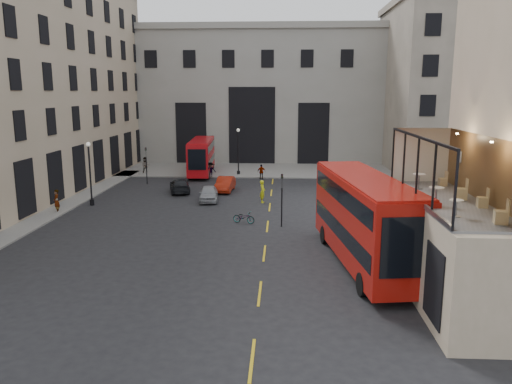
{
  "coord_description": "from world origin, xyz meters",
  "views": [
    {
      "loc": [
        -0.99,
        -22.24,
        9.41
      ],
      "look_at": [
        -2.68,
        9.49,
        3.0
      ],
      "focal_mm": 35.0,
      "sensor_mm": 36.0,
      "label": 1
    }
  ],
  "objects_px": {
    "cafe_chair_c": "(462,193)",
    "cafe_chair_a": "(501,216)",
    "car_c": "(180,186)",
    "cafe_chair_b": "(483,202)",
    "street_lamp_b": "(238,154)",
    "bus_near": "(364,216)",
    "bicycle": "(244,217)",
    "bus_far": "(201,155)",
    "pedestrian_a": "(146,166)",
    "cafe_table_near": "(456,205)",
    "pedestrian_d": "(333,178)",
    "cafe_table_mid": "(436,193)",
    "traffic_light_far": "(146,161)",
    "cafe_chair_d": "(443,181)",
    "pedestrian_e": "(56,201)",
    "pedestrian_c": "(261,172)",
    "pedestrian_b": "(211,170)",
    "street_lamp_a": "(90,177)",
    "cyclist": "(263,192)",
    "car_b": "(225,184)",
    "traffic_light_near": "(282,193)",
    "car_a": "(209,194)",
    "cafe_table_far": "(419,179)"
  },
  "relations": [
    {
      "from": "bicycle",
      "to": "pedestrian_b",
      "type": "relative_size",
      "value": 0.96
    },
    {
      "from": "cafe_chair_c",
      "to": "cafe_chair_a",
      "type": "bearing_deg",
      "value": -90.4
    },
    {
      "from": "cafe_table_far",
      "to": "cafe_chair_b",
      "type": "xyz_separation_m",
      "value": [
        1.61,
        -4.04,
        -0.26
      ]
    },
    {
      "from": "bus_far",
      "to": "pedestrian_a",
      "type": "relative_size",
      "value": 5.18
    },
    {
      "from": "traffic_light_far",
      "to": "cafe_chair_d",
      "type": "relative_size",
      "value": 5.02
    },
    {
      "from": "street_lamp_a",
      "to": "bicycle",
      "type": "distance_m",
      "value": 14.35
    },
    {
      "from": "car_c",
      "to": "cyclist",
      "type": "bearing_deg",
      "value": 138.04
    },
    {
      "from": "cafe_table_near",
      "to": "pedestrian_b",
      "type": "bearing_deg",
      "value": 112.85
    },
    {
      "from": "cyclist",
      "to": "bus_far",
      "type": "bearing_deg",
      "value": 28.97
    },
    {
      "from": "pedestrian_a",
      "to": "pedestrian_b",
      "type": "height_order",
      "value": "pedestrian_a"
    },
    {
      "from": "car_c",
      "to": "cafe_chair_b",
      "type": "xyz_separation_m",
      "value": [
        18.2,
        -25.09,
        4.22
      ]
    },
    {
      "from": "traffic_light_far",
      "to": "pedestrian_c",
      "type": "height_order",
      "value": "traffic_light_far"
    },
    {
      "from": "bus_near",
      "to": "cafe_table_mid",
      "type": "xyz_separation_m",
      "value": [
        2.13,
        -5.29,
        2.36
      ]
    },
    {
      "from": "pedestrian_e",
      "to": "cafe_table_near",
      "type": "bearing_deg",
      "value": 36.17
    },
    {
      "from": "car_c",
      "to": "traffic_light_far",
      "type": "bearing_deg",
      "value": -58.68
    },
    {
      "from": "pedestrian_b",
      "to": "pedestrian_c",
      "type": "distance_m",
      "value": 5.66
    },
    {
      "from": "pedestrian_b",
      "to": "cafe_table_near",
      "type": "height_order",
      "value": "cafe_table_near"
    },
    {
      "from": "street_lamp_b",
      "to": "cafe_chair_a",
      "type": "xyz_separation_m",
      "value": [
        13.13,
        -37.89,
        2.49
      ]
    },
    {
      "from": "pedestrian_d",
      "to": "cafe_chair_b",
      "type": "xyz_separation_m",
      "value": [
        3.24,
        -29.59,
        4.08
      ]
    },
    {
      "from": "pedestrian_a",
      "to": "cafe_chair_b",
      "type": "distance_m",
      "value": 43.09
    },
    {
      "from": "street_lamp_a",
      "to": "car_c",
      "type": "relative_size",
      "value": 1.21
    },
    {
      "from": "street_lamp_b",
      "to": "car_b",
      "type": "relative_size",
      "value": 1.27
    },
    {
      "from": "bicycle",
      "to": "cafe_chair_c",
      "type": "height_order",
      "value": "cafe_chair_c"
    },
    {
      "from": "pedestrian_b",
      "to": "cafe_table_near",
      "type": "xyz_separation_m",
      "value": [
        14.71,
        -34.9,
        4.19
      ]
    },
    {
      "from": "bus_near",
      "to": "bicycle",
      "type": "height_order",
      "value": "bus_near"
    },
    {
      "from": "bus_near",
      "to": "street_lamp_b",
      "type": "bearing_deg",
      "value": 107.81
    },
    {
      "from": "car_a",
      "to": "car_c",
      "type": "xyz_separation_m",
      "value": [
        -3.32,
        3.73,
        -0.03
      ]
    },
    {
      "from": "street_lamp_a",
      "to": "pedestrian_a",
      "type": "distance_m",
      "value": 16.23
    },
    {
      "from": "car_c",
      "to": "cafe_chair_c",
      "type": "height_order",
      "value": "cafe_chair_c"
    },
    {
      "from": "bicycle",
      "to": "cafe_table_near",
      "type": "distance_m",
      "value": 18.97
    },
    {
      "from": "traffic_light_near",
      "to": "bus_far",
      "type": "xyz_separation_m",
      "value": [
        -9.3,
        22.44,
        -0.16
      ]
    },
    {
      "from": "street_lamp_b",
      "to": "bus_near",
      "type": "xyz_separation_m",
      "value": [
        9.5,
        -29.58,
        0.37
      ]
    },
    {
      "from": "street_lamp_b",
      "to": "cyclist",
      "type": "height_order",
      "value": "street_lamp_b"
    },
    {
      "from": "traffic_light_far",
      "to": "traffic_light_near",
      "type": "bearing_deg",
      "value": -48.81
    },
    {
      "from": "cyclist",
      "to": "cafe_chair_d",
      "type": "xyz_separation_m",
      "value": [
        10.03,
        -16.01,
        3.85
      ]
    },
    {
      "from": "car_c",
      "to": "cafe_table_far",
      "type": "distance_m",
      "value": 27.17
    },
    {
      "from": "bus_near",
      "to": "bicycle",
      "type": "bearing_deg",
      "value": 130.74
    },
    {
      "from": "traffic_light_far",
      "to": "cyclist",
      "type": "relative_size",
      "value": 1.95
    },
    {
      "from": "car_c",
      "to": "pedestrian_a",
      "type": "relative_size",
      "value": 2.22
    },
    {
      "from": "cafe_table_mid",
      "to": "cafe_chair_a",
      "type": "xyz_separation_m",
      "value": [
        1.49,
        -3.03,
        -0.24
      ]
    },
    {
      "from": "cyclist",
      "to": "cafe_chair_b",
      "type": "height_order",
      "value": "cafe_chair_b"
    },
    {
      "from": "car_b",
      "to": "cafe_chair_a",
      "type": "xyz_separation_m",
      "value": [
        13.59,
        -28.46,
        4.19
      ]
    },
    {
      "from": "pedestrian_e",
      "to": "cafe_chair_a",
      "type": "height_order",
      "value": "cafe_chair_a"
    },
    {
      "from": "cyclist",
      "to": "cafe_chair_d",
      "type": "distance_m",
      "value": 19.28
    },
    {
      "from": "pedestrian_c",
      "to": "cafe_chair_c",
      "type": "distance_m",
      "value": 33.04
    },
    {
      "from": "street_lamp_b",
      "to": "cafe_chair_d",
      "type": "bearing_deg",
      "value": -66.18
    },
    {
      "from": "cafe_table_mid",
      "to": "cafe_chair_c",
      "type": "bearing_deg",
      "value": 39.61
    },
    {
      "from": "pedestrian_a",
      "to": "cafe_chair_b",
      "type": "xyz_separation_m",
      "value": [
        24.3,
        -35.37,
        3.86
      ]
    },
    {
      "from": "cafe_table_near",
      "to": "pedestrian_d",
      "type": "bearing_deg",
      "value": 92.87
    },
    {
      "from": "street_lamp_b",
      "to": "car_c",
      "type": "xyz_separation_m",
      "value": [
        -4.72,
        -10.12,
        -1.76
      ]
    }
  ]
}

